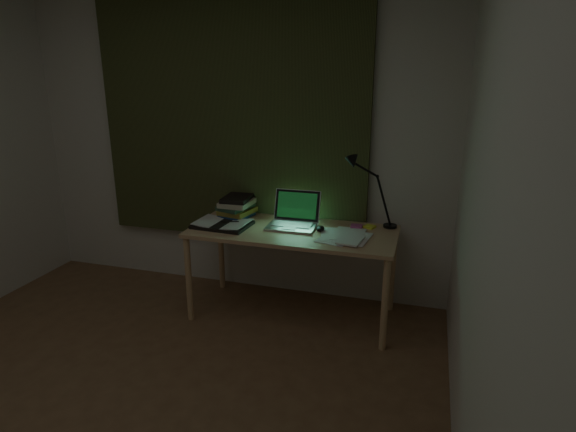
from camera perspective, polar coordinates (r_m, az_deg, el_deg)
name	(u,v)px	position (r m, az deg, el deg)	size (l,w,h in m)	color
wall_back	(233,140)	(3.92, -6.57, 8.97)	(3.50, 0.00, 2.50)	silver
wall_right	(496,247)	(1.68, 23.39, -3.44)	(0.00, 4.00, 2.50)	silver
curtain	(230,115)	(3.86, -6.90, 11.82)	(2.20, 0.06, 2.00)	#34371B
desk	(293,273)	(3.60, 0.55, -6.78)	(1.49, 0.65, 0.68)	tan
laptop	(292,211)	(3.49, 0.44, 0.56)	(0.35, 0.39, 0.25)	silver
open_textbook	(222,224)	(3.59, -7.79, -0.94)	(0.40, 0.29, 0.03)	silver
book_stack	(236,206)	(3.77, -6.17, 1.14)	(0.22, 0.26, 0.17)	silver
loose_papers	(344,239)	(3.29, 6.60, -2.71)	(0.34, 0.36, 0.02)	silver
mouse	(320,228)	(3.46, 3.85, -1.48)	(0.06, 0.09, 0.04)	black
sticky_yellow	(370,227)	(3.57, 9.65, -1.26)	(0.07, 0.07, 0.02)	#F4FF35
sticky_pink	(356,226)	(3.56, 8.11, -1.23)	(0.08, 0.08, 0.02)	#C74D95
desk_lamp	(392,192)	(3.54, 12.25, 2.81)	(0.36, 0.28, 0.54)	black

